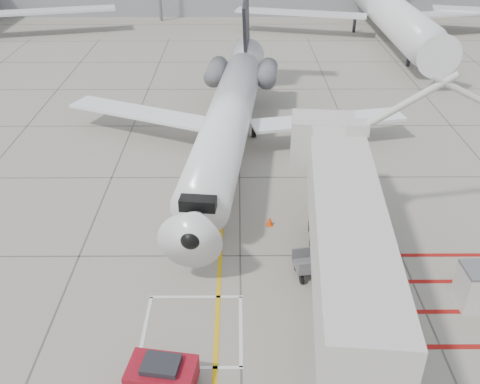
{
  "coord_description": "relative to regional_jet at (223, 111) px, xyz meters",
  "views": [
    {
      "loc": [
        -0.12,
        -17.17,
        16.25
      ],
      "look_at": [
        0.0,
        6.0,
        2.5
      ],
      "focal_mm": 40.0,
      "sensor_mm": 36.0,
      "label": 1
    }
  ],
  "objects": [
    {
      "name": "ground_plane",
      "position": [
        1.0,
        -12.93,
        -4.09
      ],
      "size": [
        260.0,
        260.0,
        0.0
      ],
      "primitive_type": "plane",
      "color": "gray",
      "rests_on": "ground"
    },
    {
      "name": "regional_jet",
      "position": [
        0.0,
        0.0,
        0.0
      ],
      "size": [
        27.98,
        33.7,
        8.18
      ],
      "primitive_type": null,
      "rotation": [
        0.0,
        0.0,
        -0.11
      ],
      "color": "white",
      "rests_on": "ground_plane"
    },
    {
      "name": "jet_bridge",
      "position": [
        5.14,
        -13.42,
        -0.44
      ],
      "size": [
        10.24,
        18.94,
        7.3
      ],
      "primitive_type": null,
      "rotation": [
        0.0,
        0.0,
        -0.09
      ],
      "color": "beige",
      "rests_on": "ground_plane"
    },
    {
      "name": "pushback_tug",
      "position": [
        -1.88,
        -16.86,
        -3.37
      ],
      "size": [
        2.65,
        1.89,
        1.43
      ],
      "primitive_type": null,
      "rotation": [
        0.0,
        0.0,
        -0.16
      ],
      "color": "maroon",
      "rests_on": "ground_plane"
    },
    {
      "name": "baggage_cart",
      "position": [
        4.51,
        -10.38,
        -3.46
      ],
      "size": [
        2.19,
        1.6,
        1.26
      ],
      "primitive_type": null,
      "rotation": [
        0.0,
        0.0,
        0.18
      ],
      "color": "#5A595E",
      "rests_on": "ground_plane"
    },
    {
      "name": "cone_nose",
      "position": [
        -0.18,
        -8.45,
        -3.86
      ],
      "size": [
        0.32,
        0.32,
        0.45
      ],
      "primitive_type": "cone",
      "color": "#E5510C",
      "rests_on": "ground_plane"
    },
    {
      "name": "cone_side",
      "position": [
        2.6,
        -6.21,
        -3.83
      ],
      "size": [
        0.37,
        0.37,
        0.52
      ],
      "primitive_type": "cone",
      "color": "#E9430C",
      "rests_on": "ground_plane"
    }
  ]
}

